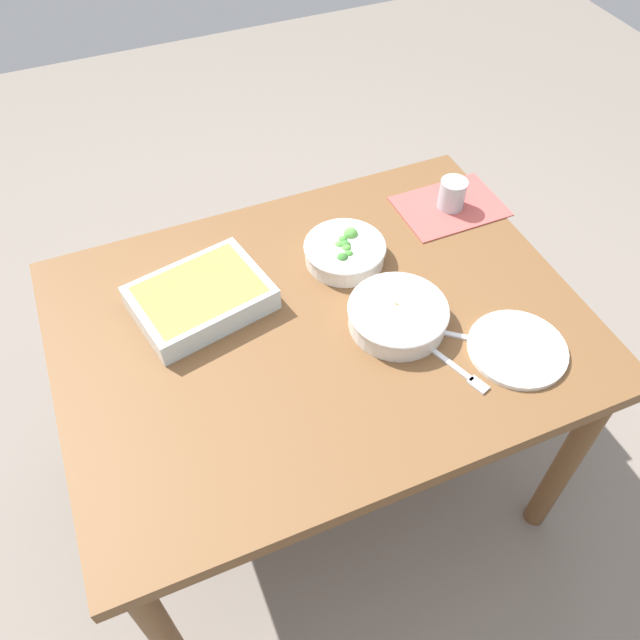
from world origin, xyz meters
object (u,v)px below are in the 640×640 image
at_px(baking_dish, 201,297).
at_px(side_plate, 517,349).
at_px(broccoli_bowl, 345,251).
at_px(stew_bowl, 398,315).
at_px(fork_on_table, 459,370).
at_px(drink_cup, 452,196).
at_px(spoon_by_stew, 449,333).

height_order(baking_dish, side_plate, baking_dish).
relative_size(broccoli_bowl, baking_dish, 0.60).
height_order(stew_bowl, fork_on_table, stew_bowl).
relative_size(stew_bowl, fork_on_table, 1.34).
relative_size(broccoli_bowl, drink_cup, 2.41).
distance_m(broccoli_bowl, spoon_by_stew, 0.34).
height_order(drink_cup, spoon_by_stew, drink_cup).
xyz_separation_m(baking_dish, drink_cup, (0.72, 0.09, 0.00)).
height_order(stew_bowl, side_plate, stew_bowl).
bearing_deg(broccoli_bowl, baking_dish, -177.64).
distance_m(side_plate, spoon_by_stew, 0.15).
relative_size(stew_bowl, broccoli_bowl, 1.12).
relative_size(stew_bowl, baking_dish, 0.68).
distance_m(stew_bowl, broccoli_bowl, 0.24).
height_order(baking_dish, drink_cup, drink_cup).
xyz_separation_m(broccoli_bowl, baking_dish, (-0.37, -0.02, 0.00)).
height_order(broccoli_bowl, drink_cup, drink_cup).
bearing_deg(stew_bowl, broccoli_bowl, 95.80).
xyz_separation_m(side_plate, fork_on_table, (-0.15, 0.00, -0.00)).
bearing_deg(broccoli_bowl, stew_bowl, -84.20).
distance_m(broccoli_bowl, side_plate, 0.47).
relative_size(baking_dish, side_plate, 1.54).
height_order(stew_bowl, broccoli_bowl, broccoli_bowl).
xyz_separation_m(broccoli_bowl, drink_cup, (0.35, 0.08, 0.01)).
height_order(stew_bowl, drink_cup, drink_cup).
bearing_deg(fork_on_table, stew_bowl, 110.16).
relative_size(baking_dish, drink_cup, 3.99).
height_order(drink_cup, fork_on_table, drink_cup).
distance_m(side_plate, fork_on_table, 0.15).
xyz_separation_m(broccoli_bowl, side_plate, (0.23, -0.41, -0.02)).
bearing_deg(drink_cup, broccoli_bowl, -167.50).
xyz_separation_m(drink_cup, side_plate, (-0.11, -0.49, -0.03)).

